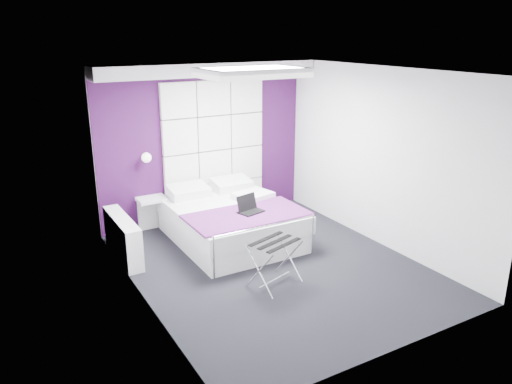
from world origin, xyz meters
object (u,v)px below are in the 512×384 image
at_px(luggage_rack, 275,263).
at_px(laptop, 249,208).
at_px(wall_lamp, 146,157).
at_px(radiator, 123,238).
at_px(nightstand, 152,199).
at_px(bed, 231,221).

height_order(luggage_rack, laptop, laptop).
relative_size(wall_lamp, luggage_rack, 0.25).
distance_m(radiator, luggage_rack, 2.24).
xyz_separation_m(radiator, nightstand, (0.68, 0.72, 0.24)).
distance_m(wall_lamp, radiator, 1.35).
bearing_deg(bed, nightstand, 135.39).
bearing_deg(radiator, nightstand, 46.75).
distance_m(wall_lamp, bed, 1.63).
xyz_separation_m(wall_lamp, bed, (0.96, -0.95, -0.91)).
relative_size(wall_lamp, nightstand, 0.34).
height_order(wall_lamp, luggage_rack, wall_lamp).
bearing_deg(nightstand, luggage_rack, -73.05).
relative_size(radiator, luggage_rack, 2.01).
distance_m(wall_lamp, luggage_rack, 2.77).
height_order(radiator, luggage_rack, radiator).
xyz_separation_m(nightstand, luggage_rack, (0.75, -2.45, -0.25)).
bearing_deg(radiator, bed, -6.76).
bearing_deg(radiator, laptop, -20.27).
distance_m(nightstand, luggage_rack, 2.58).
distance_m(bed, nightstand, 1.32).
bearing_deg(bed, laptop, -78.65).
distance_m(bed, luggage_rack, 1.55).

